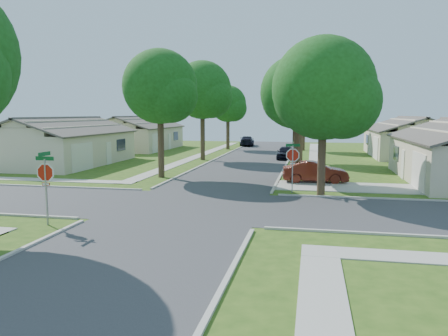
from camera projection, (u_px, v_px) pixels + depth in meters
ground at (191, 206)px, 21.38m from camera, size 100.00×100.00×0.00m
road_ns at (191, 206)px, 21.38m from camera, size 7.00×100.00×0.02m
sidewalk_ne at (315, 157)px, 45.47m from camera, size 1.20×40.00×0.04m
sidewalk_nw at (202, 155)px, 47.87m from camera, size 1.20×40.00×0.04m
driveway at (347, 187)px, 26.74m from camera, size 8.80×3.60×0.05m
stop_sign_sw at (45, 176)px, 17.48m from camera, size 1.05×0.80×2.98m
stop_sign_ne at (293, 157)px, 24.78m from camera, size 1.05×0.80×2.98m
tree_e_near at (297, 96)px, 28.51m from camera, size 4.97×4.80×8.28m
tree_e_mid at (302, 94)px, 40.11m from camera, size 5.59×5.40×9.21m
tree_e_far at (305, 101)px, 52.79m from camera, size 5.17×5.00×8.72m
tree_w_near at (161, 90)px, 30.30m from camera, size 5.38×5.20×8.97m
tree_w_mid at (203, 93)px, 41.92m from camera, size 5.80×5.60×9.56m
tree_w_far at (228, 106)px, 54.69m from camera, size 4.76×4.60×8.04m
tree_ne_corner at (325, 93)px, 23.53m from camera, size 5.80×5.60×8.66m
house_ne_far at (410, 142)px, 46.26m from camera, size 8.42×13.60×4.23m
house_nw_near at (64, 147)px, 38.92m from camera, size 8.42×13.60×4.23m
house_nw_far at (138, 137)px, 55.46m from camera, size 8.42×13.60×4.23m
car_driveway at (315, 172)px, 28.58m from camera, size 4.32×1.84×1.39m
car_curb_east at (285, 152)px, 43.35m from camera, size 1.67×3.91×1.32m
car_curb_west at (247, 141)px, 61.22m from camera, size 2.41×4.88×1.36m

